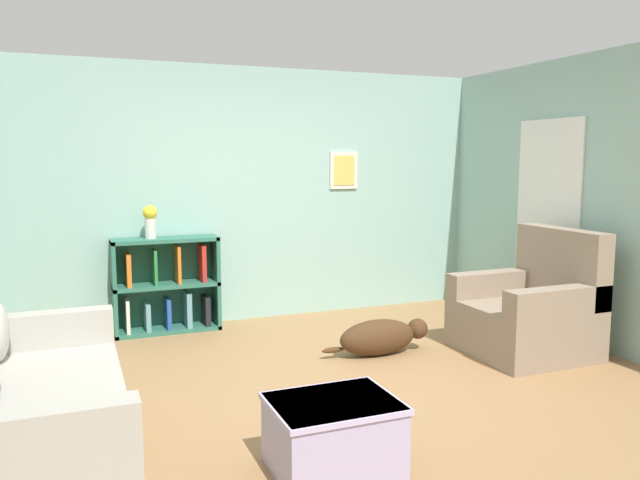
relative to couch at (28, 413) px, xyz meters
The scene contains 9 objects.
ground_plane 2.12m from the couch, 11.53° to the left, with size 14.00×14.00×0.00m, color #997047.
wall_back 3.52m from the couch, 52.39° to the left, with size 5.60×0.13×2.60m.
wall_right 4.73m from the couch, ahead, with size 0.16×5.00×2.60m.
couch is the anchor object (origin of this frame).
bookshelf 2.71m from the couch, 65.72° to the left, with size 1.00×0.31×0.92m.
recliner_chair 3.97m from the couch, ahead, with size 0.96×0.97×1.07m.
coffee_table 1.67m from the couch, 23.76° to the right, with size 0.68×0.54×0.39m.
dog 2.88m from the couch, 20.61° to the left, with size 0.98×0.28×0.31m.
vase 2.75m from the couch, 68.30° to the left, with size 0.14×0.14×0.32m.
Camera 1 is at (-1.79, -4.03, 1.67)m, focal length 35.00 mm.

